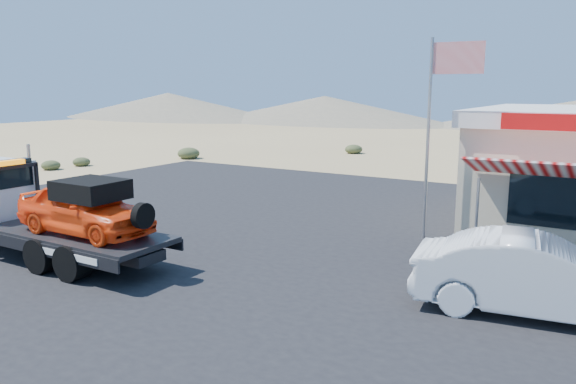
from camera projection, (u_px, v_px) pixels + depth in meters
name	position (u px, v px, depth m)	size (l,w,h in m)	color
ground	(211.00, 252.00, 15.86)	(120.00, 120.00, 0.00)	#9E855A
asphalt_lot	(323.00, 238.00, 17.37)	(32.00, 24.00, 0.02)	black
tow_truck	(42.00, 208.00, 15.20)	(7.62, 2.26, 2.55)	black
white_sedan	(537.00, 276.00, 11.36)	(1.71, 4.91, 1.62)	silver
flagpole	(437.00, 116.00, 16.45)	(1.55, 0.10, 6.00)	#99999E
desert_scrub	(144.00, 163.00, 32.16)	(24.10, 35.03, 0.78)	#313B1F
distant_hills	(439.00, 111.00, 66.88)	(126.00, 48.00, 4.20)	#726B59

